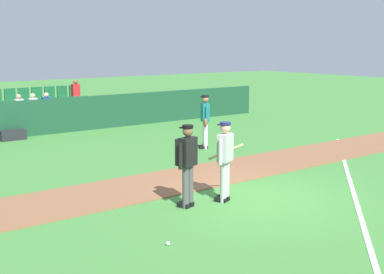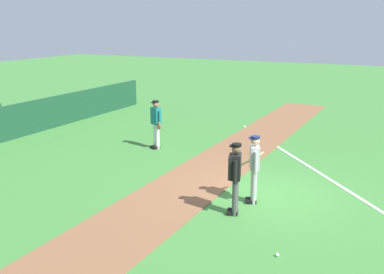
# 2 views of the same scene
# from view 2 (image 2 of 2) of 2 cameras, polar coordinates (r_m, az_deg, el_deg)

# --- Properties ---
(ground_plane) EXTENTS (80.00, 80.00, 0.00)m
(ground_plane) POSITION_cam_2_polar(r_m,az_deg,el_deg) (12.42, 9.12, -7.21)
(ground_plane) COLOR #42843A
(infield_dirt_path) EXTENTS (28.00, 2.15, 0.03)m
(infield_dirt_path) POSITION_cam_2_polar(r_m,az_deg,el_deg) (13.17, 0.09, -5.69)
(infield_dirt_path) COLOR brown
(infield_dirt_path) RESTS_ON ground
(foul_line_chalk) EXTENTS (9.19, 7.87, 0.01)m
(foul_line_chalk) POSITION_cam_2_polar(r_m,az_deg,el_deg) (15.05, 14.44, -3.61)
(foul_line_chalk) COLOR white
(foul_line_chalk) RESTS_ON ground
(batter_grey_jersey) EXTENTS (0.75, 0.70, 1.76)m
(batter_grey_jersey) POSITION_cam_2_polar(r_m,az_deg,el_deg) (11.59, 7.76, -3.66)
(batter_grey_jersey) COLOR #B2B2B2
(batter_grey_jersey) RESTS_ON ground
(umpire_home_plate) EXTENTS (0.57, 0.39, 1.76)m
(umpire_home_plate) POSITION_cam_2_polar(r_m,az_deg,el_deg) (10.83, 5.38, -4.71)
(umpire_home_plate) COLOR #4C4C4C
(umpire_home_plate) RESTS_ON ground
(runner_teal_jersey) EXTENTS (0.45, 0.61, 1.76)m
(runner_teal_jersey) POSITION_cam_2_polar(r_m,az_deg,el_deg) (16.49, -4.50, 1.81)
(runner_teal_jersey) COLOR white
(runner_teal_jersey) RESTS_ON ground
(baseball) EXTENTS (0.07, 0.07, 0.07)m
(baseball) POSITION_cam_2_polar(r_m,az_deg,el_deg) (9.44, 10.62, -14.27)
(baseball) COLOR white
(baseball) RESTS_ON ground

